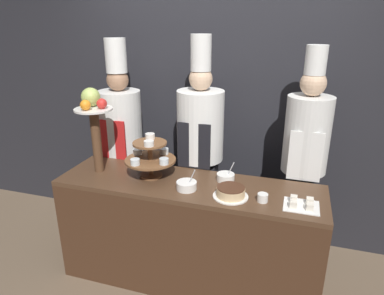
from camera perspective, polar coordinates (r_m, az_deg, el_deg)
wall_back at (r=3.17m, az=4.07°, el=9.25°), size 10.00×0.06×2.80m
buffet_counter at (r=2.78m, az=-0.63°, el=-14.06°), size 1.99×0.55×0.87m
tiered_stand at (r=2.63m, az=-6.97°, el=-1.44°), size 0.39×0.39×0.32m
fruit_pedestal at (r=2.75m, az=-16.10°, el=5.21°), size 0.29×0.29×0.66m
cake_round at (r=2.37m, az=6.46°, el=-7.41°), size 0.24×0.24×0.07m
cup_white at (r=2.35m, az=11.68°, el=-8.20°), size 0.07×0.07×0.06m
cake_square_tray at (r=2.36m, az=17.78°, el=-8.98°), size 0.23×0.20×0.05m
serving_bowl_near at (r=2.46m, az=-0.92°, el=-6.34°), size 0.15×0.15×0.16m
serving_bowl_far at (r=2.60m, az=5.62°, el=-4.94°), size 0.13×0.13×0.16m
chef_left at (r=3.20m, az=-11.63°, el=1.69°), size 0.38×0.38×1.87m
chef_center_left at (r=2.92m, az=1.36°, el=0.60°), size 0.39×0.39×1.91m
chef_center_right at (r=2.82m, az=18.26°, el=-1.10°), size 0.35×0.35×1.85m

